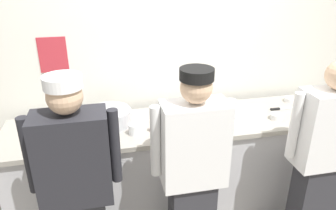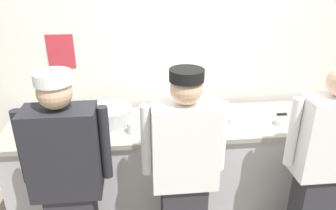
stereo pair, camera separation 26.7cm
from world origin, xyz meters
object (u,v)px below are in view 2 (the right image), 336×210
Objects in this scene: ramekin_orange_sauce at (281,122)px; ramekin_red_sauce at (300,105)px; plate_stack_rear at (74,118)px; squeeze_bottle_primary at (156,122)px; mixing_bowl_steel at (111,114)px; plate_stack_front at (236,119)px; chef_near_left at (68,180)px; chefs_knife at (289,114)px; sheet_tray at (190,120)px; squeeze_bottle_secondary at (314,115)px; deli_cup at (132,127)px; chef_far_right at (324,165)px; chef_center at (184,172)px.

ramekin_orange_sauce is 1.00× the size of ramekin_red_sauce.
plate_stack_rear is 0.99× the size of squeeze_bottle_primary.
plate_stack_front is at bearing -5.78° from mixing_bowl_steel.
mixing_bowl_steel is (0.33, -0.05, 0.04)m from plate_stack_rear.
ramekin_orange_sauce is at bearing 16.98° from chef_near_left.
plate_stack_rear is 1.92m from chefs_knife.
ramekin_red_sauce is (1.10, 0.19, 0.01)m from sheet_tray.
sheet_tray is at bearing 169.82° from ramekin_orange_sauce.
ramekin_orange_sauce is at bearing -131.15° from chefs_knife.
squeeze_bottle_secondary is 0.27m from ramekin_orange_sauce.
ramekin_orange_sauce is at bearing 0.29° from deli_cup.
plate_stack_rear is 1.79m from ramekin_orange_sauce.
chef_near_left is at bearing -130.32° from deli_cup.
squeeze_bottle_secondary reaches higher than ramekin_red_sauce.
ramekin_red_sauce is at bearing 11.91° from deli_cup.
ramekin_orange_sauce is at bearing -8.25° from mixing_bowl_steel.
squeeze_bottle_primary is at bearing 179.72° from squeeze_bottle_secondary.
deli_cup reaches higher than ramekin_red_sauce.
chef_far_right is 7.90× the size of squeeze_bottle_secondary.
chef_center is 5.81× the size of chefs_knife.
chef_near_left is at bearing -163.02° from ramekin_orange_sauce.
deli_cup is (-0.35, 0.49, 0.11)m from chef_center.
chef_near_left is at bearing -155.08° from plate_stack_front.
sheet_tray is 0.36m from squeeze_bottle_primary.
chefs_knife is (1.92, -0.08, -0.02)m from plate_stack_rear.
squeeze_bottle_primary is (-0.71, -0.13, 0.07)m from plate_stack_front.
sheet_tray is (-0.88, 0.63, 0.09)m from chef_far_right.
deli_cup reaches higher than ramekin_orange_sauce.
chef_far_right is 5.76× the size of chefs_knife.
plate_stack_front is 1.08m from mixing_bowl_steel.
squeeze_bottle_secondary is at bearing -9.79° from sheet_tray.
chef_near_left is at bearing -166.23° from squeeze_bottle_secondary.
squeeze_bottle_primary is 1.45m from ramekin_red_sauce.
deli_cup is (0.18, -0.22, -0.02)m from mixing_bowl_steel.
chef_near_left is 0.78m from mixing_bowl_steel.
plate_stack_front is 0.53× the size of mixing_bowl_steel.
sheet_tray is (0.14, 0.63, 0.08)m from chef_center.
squeeze_bottle_secondary is at bearing -8.31° from mixing_bowl_steel.
ramekin_orange_sauce is at bearing 1.74° from squeeze_bottle_primary.
squeeze_bottle_secondary is at bearing -8.32° from plate_stack_rear.
chef_far_right reaches higher than plate_stack_front.
chef_center is at bearing -147.69° from chefs_knife.
squeeze_bottle_secondary is (2.02, -0.30, 0.07)m from plate_stack_rear.
ramekin_red_sauce is (2.10, 0.07, -0.00)m from plate_stack_rear.
chef_near_left is 2.01m from squeeze_bottle_secondary.
chefs_knife is at bearing -139.13° from ramekin_red_sauce.
chef_far_right is 0.86m from ramekin_red_sauce.
ramekin_orange_sauce is at bearing 171.37° from squeeze_bottle_secondary.
ramekin_orange_sauce is (0.77, -0.14, 0.02)m from sheet_tray.
chef_center is 17.75× the size of deli_cup.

